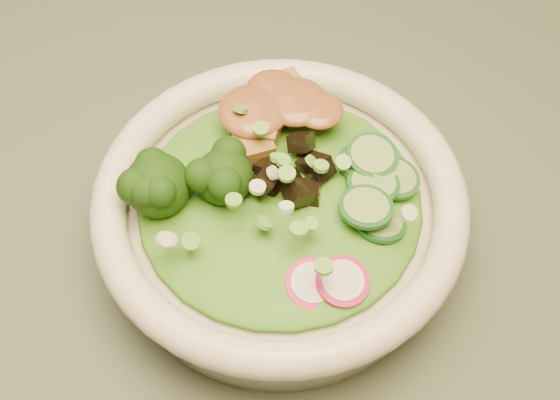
{
  "coord_description": "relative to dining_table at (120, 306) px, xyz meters",
  "views": [
    {
      "loc": [
        0.1,
        -0.29,
        1.19
      ],
      "look_at": [
        0.13,
        -0.02,
        0.8
      ],
      "focal_mm": 50.0,
      "sensor_mm": 36.0,
      "label": 1
    }
  ],
  "objects": [
    {
      "name": "radish_slices",
      "position": [
        0.13,
        -0.08,
        0.17
      ],
      "size": [
        0.1,
        0.05,
        0.02
      ],
      "primitive_type": null,
      "rotation": [
        0.0,
        0.0,
        0.18
      ],
      "color": "#B90E54",
      "rests_on": "salad_bowl"
    },
    {
      "name": "tofu_cubes",
      "position": [
        0.13,
        0.03,
        0.18
      ],
      "size": [
        0.09,
        0.06,
        0.03
      ],
      "primitive_type": null,
      "rotation": [
        0.0,
        0.0,
        0.18
      ],
      "color": "olive",
      "rests_on": "salad_bowl"
    },
    {
      "name": "peanut_sauce",
      "position": [
        0.13,
        0.03,
        0.19
      ],
      "size": [
        0.06,
        0.05,
        0.01
      ],
      "primitive_type": "ellipsoid",
      "color": "brown",
      "rests_on": "tofu_cubes"
    },
    {
      "name": "broccoli_florets",
      "position": [
        0.07,
        -0.03,
        0.18
      ],
      "size": [
        0.08,
        0.07,
        0.04
      ],
      "primitive_type": null,
      "rotation": [
        0.0,
        0.0,
        0.18
      ],
      "color": "black",
      "rests_on": "salad_bowl"
    },
    {
      "name": "dining_table",
      "position": [
        0.0,
        0.0,
        0.0
      ],
      "size": [
        1.2,
        0.8,
        0.75
      ],
      "color": "black",
      "rests_on": "ground"
    },
    {
      "name": "scallion_garnish",
      "position": [
        0.13,
        -0.02,
        0.19
      ],
      "size": [
        0.16,
        0.16,
        0.02
      ],
      "primitive_type": null,
      "color": "#6CB840",
      "rests_on": "salad_bowl"
    },
    {
      "name": "salad_bowl",
      "position": [
        0.13,
        -0.02,
        0.15
      ],
      "size": [
        0.23,
        0.23,
        0.06
      ],
      "rotation": [
        0.0,
        0.0,
        0.18
      ],
      "color": "white",
      "rests_on": "dining_table"
    },
    {
      "name": "cucumber_slices",
      "position": [
        0.18,
        -0.02,
        0.18
      ],
      "size": [
        0.07,
        0.07,
        0.03
      ],
      "primitive_type": null,
      "rotation": [
        0.0,
        0.0,
        0.18
      ],
      "color": "#8EB665",
      "rests_on": "salad_bowl"
    },
    {
      "name": "lettuce_bed",
      "position": [
        0.13,
        -0.02,
        0.17
      ],
      "size": [
        0.18,
        0.18,
        0.02
      ],
      "primitive_type": "ellipsoid",
      "color": "#256916",
      "rests_on": "salad_bowl"
    },
    {
      "name": "mushroom_heap",
      "position": [
        0.13,
        -0.01,
        0.18
      ],
      "size": [
        0.07,
        0.07,
        0.03
      ],
      "primitive_type": null,
      "rotation": [
        0.0,
        0.0,
        0.18
      ],
      "color": "black",
      "rests_on": "salad_bowl"
    }
  ]
}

